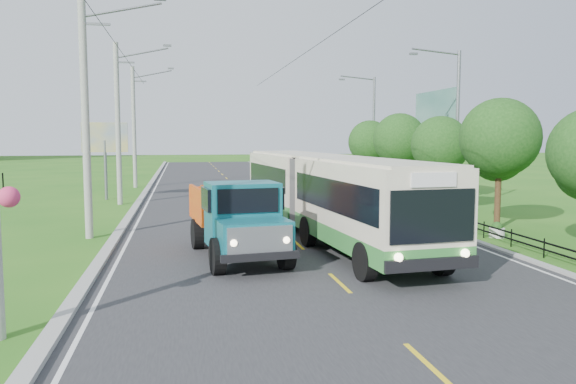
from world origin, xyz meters
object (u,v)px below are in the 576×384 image
object	(u,v)px
tree_third	(499,142)
planter_far	(371,193)
pole_near	(86,116)
tree_fifth	(399,143)
tree_fourth	(440,148)
planter_mid	(419,207)
dump_truck	(237,214)
planter_near	(497,231)
pole_mid	(118,123)
pole_far	(134,126)
billboard_left	(105,142)
streetlight_mid	(455,125)
streetlight_far	(372,128)
bus	(325,190)
billboard_right	(435,120)
tree_back	(370,144)

from	to	relation	value
tree_third	planter_far	distance (m)	14.40
pole_near	tree_fifth	distance (m)	21.31
pole_near	tree_fourth	size ratio (longest dim) A/B	1.85
planter_mid	dump_truck	bearing A→B (deg)	-138.39
planter_near	pole_mid	bearing A→B (deg)	138.35
pole_far	tree_fifth	distance (m)	22.25
tree_fifth	billboard_left	xyz separation A→B (m)	(-19.36, 3.86, 0.01)
pole_near	streetlight_mid	world-z (taller)	pole_near
streetlight_far	planter_far	xyz separation A→B (m)	(-2.04, -6.00, -4.62)
pole_mid	streetlight_mid	size ratio (longest dim) A/B	1.10
tree_fourth	planter_mid	size ratio (longest dim) A/B	8.06
pole_near	tree_fourth	xyz separation A→B (m)	(18.12, 5.14, -1.51)
billboard_left	pole_far	bearing A→B (deg)	82.17
pole_near	bus	bearing A→B (deg)	-9.77
streetlight_mid	billboard_right	size ratio (longest dim) A/B	1.24
pole_far	tree_back	distance (m)	19.43
tree_fourth	planter_near	world-z (taller)	tree_fourth
pole_far	planter_far	bearing A→B (deg)	-33.12
tree_fourth	planter_mid	distance (m)	3.53
streetlight_mid	tree_third	bearing A→B (deg)	-97.64
pole_mid	pole_near	bearing A→B (deg)	-90.00
pole_near	billboard_left	bearing A→B (deg)	94.72
dump_truck	billboard_left	bearing A→B (deg)	102.27
pole_mid	billboard_left	xyz separation A→B (m)	(-1.24, 3.00, -1.23)
billboard_left	streetlight_mid	bearing A→B (deg)	-26.40
pole_near	tree_third	size ratio (longest dim) A/B	1.67
planter_mid	billboard_left	distance (m)	20.99
tree_fifth	planter_near	size ratio (longest dim) A/B	8.66
planter_mid	billboard_left	xyz separation A→B (m)	(-18.10, 10.00, 3.58)
pole_far	planter_mid	size ratio (longest dim) A/B	14.93
tree_fourth	billboard_left	bearing A→B (deg)	153.01
pole_near	pole_mid	distance (m)	12.00
tree_fifth	billboard_right	size ratio (longest dim) A/B	0.79
tree_fifth	bus	world-z (taller)	tree_fifth
pole_near	dump_truck	size ratio (longest dim) A/B	1.49
pole_near	tree_fifth	world-z (taller)	pole_near
tree_fourth	pole_near	bearing A→B (deg)	-164.16
bus	tree_fifth	bearing A→B (deg)	51.86
billboard_left	tree_third	bearing A→B (deg)	-39.33
pole_mid	tree_third	distance (m)	22.25
pole_mid	streetlight_far	bearing A→B (deg)	20.32
pole_near	planter_far	size ratio (longest dim) A/B	14.93
pole_far	dump_truck	bearing A→B (deg)	-78.89
planter_far	dump_truck	xyz separation A→B (m)	(-11.18, -17.93, 1.26)
pole_mid	streetlight_far	size ratio (longest dim) A/B	1.10
tree_back	planter_far	world-z (taller)	tree_back
billboard_right	planter_near	bearing A→B (deg)	-104.80
pole_far	planter_near	size ratio (longest dim) A/B	14.93
tree_fourth	billboard_left	world-z (taller)	tree_fourth
tree_fourth	billboard_right	size ratio (longest dim) A/B	0.74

